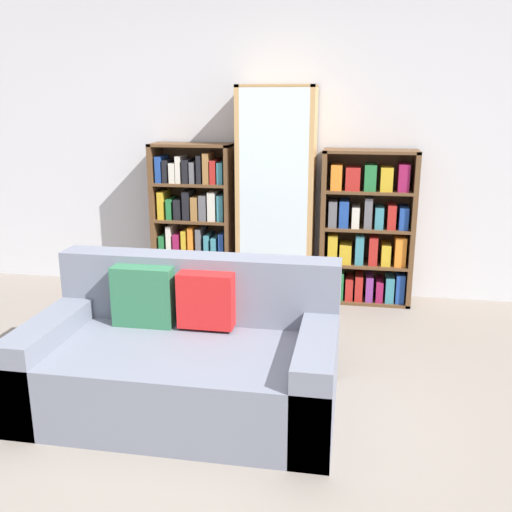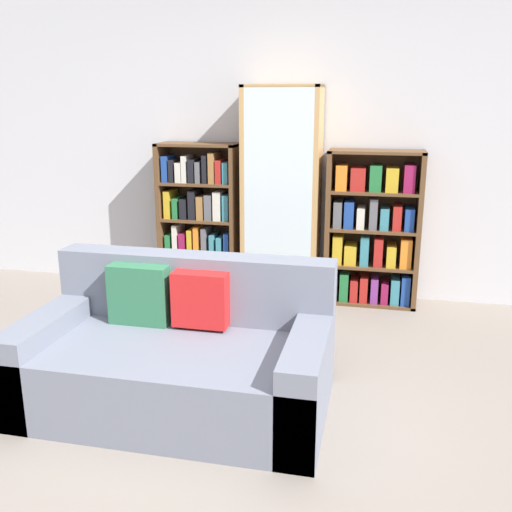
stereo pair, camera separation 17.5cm
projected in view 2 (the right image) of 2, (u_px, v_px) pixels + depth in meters
The scene contains 7 objects.
ground_plane at pixel (179, 447), 2.88m from camera, with size 16.00×16.00×0.00m, color gray.
wall_back at pixel (276, 141), 4.98m from camera, with size 6.55×0.06×2.70m.
couch at pixel (178, 357), 3.26m from camera, with size 1.70×0.95×0.80m.
bookshelf_left at pixel (200, 221), 5.11m from camera, with size 0.71×0.32×1.34m.
display_cabinet at pixel (282, 195), 4.87m from camera, with size 0.65×0.36×1.82m.
bookshelf_right at pixel (372, 233), 4.80m from camera, with size 0.78×0.32×1.30m.
wine_bottle at pixel (318, 330), 3.94m from camera, with size 0.09×0.09×0.40m.
Camera 2 is at (0.93, -2.38, 1.70)m, focal length 40.00 mm.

